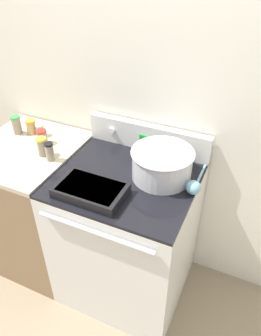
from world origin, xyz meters
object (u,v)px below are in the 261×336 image
mixing_bowl (162,163)px  spice_jar_green_cap (17,125)px  spice_jar_red_cap (42,137)px  spice_jar_white_cap (40,130)px  spice_jar_orange_cap (31,127)px  spice_jar_black_cap (50,152)px  spice_jar_yellow_cap (42,147)px  ladle (194,186)px  casserole_dish (91,190)px

mixing_bowl → spice_jar_green_cap: 1.03m
spice_jar_red_cap → spice_jar_white_cap: (-0.07, 0.07, -0.00)m
spice_jar_white_cap → spice_jar_orange_cap: spice_jar_orange_cap is taller
spice_jar_black_cap → spice_jar_green_cap: (-0.38, 0.17, 0.01)m
spice_jar_red_cap → spice_jar_green_cap: spice_jar_green_cap is taller
spice_jar_black_cap → spice_jar_yellow_cap: spice_jar_yellow_cap is taller
spice_jar_black_cap → spice_jar_white_cap: spice_jar_black_cap is taller
ladle → spice_jar_orange_cap: 1.15m
spice_jar_red_cap → spice_jar_green_cap: bearing=171.8°
spice_jar_red_cap → spice_jar_orange_cap: bearing=152.8°
mixing_bowl → spice_jar_yellow_cap: bearing=-171.5°
mixing_bowl → spice_jar_white_cap: bearing=174.9°
spice_jar_white_cap → spice_jar_green_cap: size_ratio=0.66×
mixing_bowl → casserole_dish: mixing_bowl is taller
spice_jar_black_cap → casserole_dish: bearing=-24.1°
spice_jar_yellow_cap → spice_jar_white_cap: bearing=130.3°
ladle → spice_jar_white_cap: bearing=173.0°
spice_jar_black_cap → spice_jar_green_cap: spice_jar_green_cap is taller
mixing_bowl → spice_jar_red_cap: bearing=179.7°
spice_jar_black_cap → spice_jar_green_cap: size_ratio=0.91×
spice_jar_yellow_cap → spice_jar_green_cap: spice_jar_green_cap is taller
spice_jar_yellow_cap → spice_jar_orange_cap: spice_jar_yellow_cap is taller
casserole_dish → spice_jar_yellow_cap: spice_jar_yellow_cap is taller
mixing_bowl → spice_jar_orange_cap: bearing=175.3°
spice_jar_white_cap → spice_jar_yellow_cap: bearing=-49.7°
ladle → spice_jar_yellow_cap: 0.92m
casserole_dish → spice_jar_red_cap: 0.61m
mixing_bowl → casserole_dish: size_ratio=0.96×
mixing_bowl → spice_jar_white_cap: size_ratio=4.20×
mixing_bowl → casserole_dish: (-0.28, -0.30, -0.06)m
mixing_bowl → spice_jar_green_cap: (-1.03, 0.04, -0.02)m
casserole_dish → mixing_bowl: bearing=46.7°
spice_jar_black_cap → spice_jar_white_cap: size_ratio=1.38×
casserole_dish → spice_jar_green_cap: 0.82m
spice_jar_black_cap → spice_jar_yellow_cap: (-0.07, 0.02, 0.00)m
ladle → spice_jar_black_cap: 0.85m
spice_jar_orange_cap → spice_jar_black_cap: bearing=-34.9°
spice_jar_red_cap → spice_jar_green_cap: 0.23m
spice_jar_black_cap → spice_jar_white_cap: 0.31m
spice_jar_white_cap → ladle: bearing=-7.0°
spice_jar_yellow_cap → spice_jar_orange_cap: 0.29m
casserole_dish → spice_jar_yellow_cap: 0.48m
mixing_bowl → ladle: bearing=-14.9°
ladle → spice_jar_black_cap: size_ratio=2.68×
spice_jar_red_cap → mixing_bowl: bearing=-0.3°
casserole_dish → spice_jar_white_cap: bearing=147.9°
mixing_bowl → spice_jar_black_cap: 0.66m
spice_jar_red_cap → spice_jar_orange_cap: 0.16m
casserole_dish → spice_jar_white_cap: spice_jar_white_cap is taller
mixing_bowl → spice_jar_red_cap: size_ratio=3.78×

